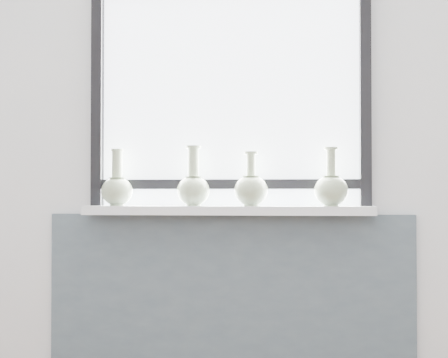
# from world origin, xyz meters

# --- Properties ---
(back_wall) EXTENTS (3.60, 0.02, 2.60)m
(back_wall) POSITION_xyz_m (0.00, 1.81, 1.30)
(back_wall) COLOR silver
(back_wall) RESTS_ON ground
(apron_panel) EXTENTS (1.70, 0.03, 0.86)m
(apron_panel) POSITION_xyz_m (0.00, 1.78, 0.43)
(apron_panel) COLOR #4E5D67
(apron_panel) RESTS_ON ground
(windowsill) EXTENTS (1.32, 0.18, 0.04)m
(windowsill) POSITION_xyz_m (0.00, 1.71, 0.88)
(windowsill) COLOR silver
(windowsill) RESTS_ON apron_panel
(window) EXTENTS (1.30, 0.06, 1.05)m
(window) POSITION_xyz_m (0.00, 1.77, 1.44)
(window) COLOR black
(window) RESTS_ON windowsill
(vase_a) EXTENTS (0.15, 0.15, 0.26)m
(vase_a) POSITION_xyz_m (-0.51, 1.70, 0.98)
(vase_a) COLOR #A4B891
(vase_a) RESTS_ON windowsill
(vase_b) EXTENTS (0.15, 0.15, 0.28)m
(vase_b) POSITION_xyz_m (-0.16, 1.72, 0.99)
(vase_b) COLOR #A4B891
(vase_b) RESTS_ON windowsill
(vase_c) EXTENTS (0.15, 0.15, 0.25)m
(vase_c) POSITION_xyz_m (0.11, 1.70, 0.98)
(vase_c) COLOR #A4B891
(vase_c) RESTS_ON windowsill
(vase_d) EXTENTS (0.15, 0.15, 0.26)m
(vase_d) POSITION_xyz_m (0.47, 1.69, 0.98)
(vase_d) COLOR #A4B891
(vase_d) RESTS_ON windowsill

